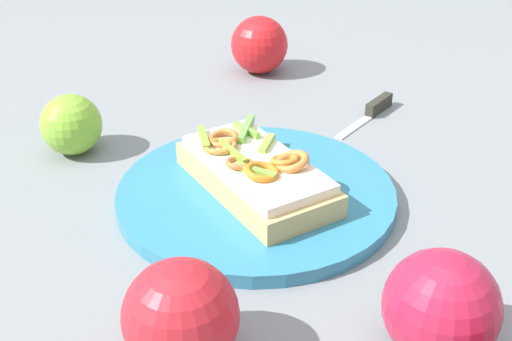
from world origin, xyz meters
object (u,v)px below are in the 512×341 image
object	(u,v)px
apple_1	(441,307)
apple_3	(259,45)
plate	(256,194)
apple_2	(71,125)
knife	(373,110)
apple_4	(181,316)
sandwich	(256,172)

from	to	relation	value
apple_1	apple_3	bearing A→B (deg)	92.65
plate	apple_1	size ratio (longest dim) A/B	3.32
apple_2	knife	distance (m)	0.37
apple_1	apple_2	xyz separation A→B (m)	(-0.28, 0.36, -0.01)
apple_2	apple_4	xyz separation A→B (m)	(0.10, -0.34, 0.01)
apple_2	apple_3	world-z (taller)	apple_3
apple_3	knife	xyz separation A→B (m)	(0.12, -0.17, -0.03)
apple_3	apple_4	world-z (taller)	same
apple_1	apple_2	bearing A→B (deg)	127.40
plate	apple_3	size ratio (longest dim) A/B	3.38
apple_1	knife	world-z (taller)	apple_1
apple_1	apple_4	bearing A→B (deg)	172.82
apple_2	apple_3	bearing A→B (deg)	39.60
apple_3	sandwich	bearing A→B (deg)	-100.88
apple_3	apple_4	size ratio (longest dim) A/B	0.99
plate	apple_2	distance (m)	0.23
apple_1	apple_3	xyz separation A→B (m)	(-0.03, 0.57, -0.00)
apple_1	apple_4	world-z (taller)	same
plate	apple_4	size ratio (longest dim) A/B	3.36
apple_1	knife	xyz separation A→B (m)	(0.09, 0.40, -0.03)
sandwich	apple_2	size ratio (longest dim) A/B	2.89
plate	apple_1	bearing A→B (deg)	-67.80
sandwich	apple_4	world-z (taller)	apple_4
plate	apple_3	bearing A→B (deg)	79.19
plate	sandwich	distance (m)	0.02
plate	knife	xyz separation A→B (m)	(0.18, 0.17, 0.00)
apple_1	sandwich	bearing A→B (deg)	112.21
sandwich	apple_3	size ratio (longest dim) A/B	2.41
apple_2	apple_4	world-z (taller)	apple_4
apple_4	knife	xyz separation A→B (m)	(0.27, 0.38, -0.03)
apple_2	knife	xyz separation A→B (m)	(0.37, 0.04, -0.03)
apple_3	knife	bearing A→B (deg)	-55.98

